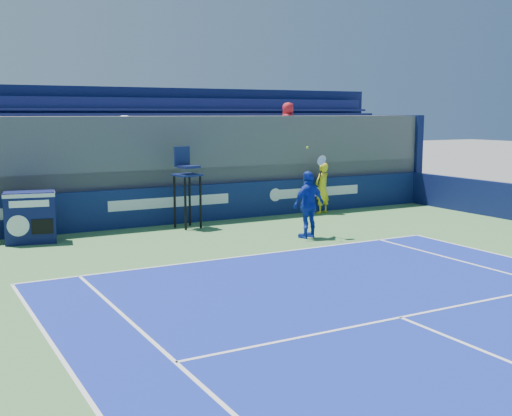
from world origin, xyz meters
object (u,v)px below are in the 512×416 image
match_clock (30,216)px  tennis_player (309,204)px  ball_person (322,188)px  umpire_chair (187,178)px

match_clock → tennis_player: 7.57m
match_clock → tennis_player: bearing=-23.6°
match_clock → ball_person: bearing=2.6°
match_clock → tennis_player: (6.93, -3.03, 0.21)m
ball_person → match_clock: size_ratio=1.23×
ball_person → match_clock: 9.82m
umpire_chair → tennis_player: bearing=-53.0°
umpire_chair → tennis_player: 3.95m
ball_person → umpire_chair: (-5.22, -0.35, 0.63)m
ball_person → tennis_player: 4.51m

